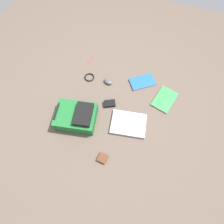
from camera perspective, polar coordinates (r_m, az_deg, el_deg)
ground_plane at (r=1.90m, az=-0.37°, el=0.78°), size 3.86×3.86×0.00m
backpack at (r=1.82m, az=-10.92°, el=-1.35°), size 0.43×0.36×0.17m
laptop at (r=1.83m, az=5.13°, el=-3.66°), size 0.38×0.31×0.03m
book_manual at (r=2.09m, az=9.40°, el=9.24°), size 0.31×0.29×0.02m
book_comic at (r=2.02m, az=16.02°, el=3.81°), size 0.25×0.32×0.02m
computer_mouse at (r=2.06m, az=-1.25°, el=9.47°), size 0.12×0.10×0.04m
cable_coil at (r=2.12m, az=-7.05°, el=10.65°), size 0.11×0.11×0.01m
power_brick at (r=1.91m, az=-0.74°, el=2.65°), size 0.14×0.12×0.04m
pen_black at (r=2.27m, az=-6.86°, el=15.56°), size 0.05×0.14×0.01m
earbud_pouch at (r=1.73m, az=-2.95°, el=-14.10°), size 0.09×0.09×0.03m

